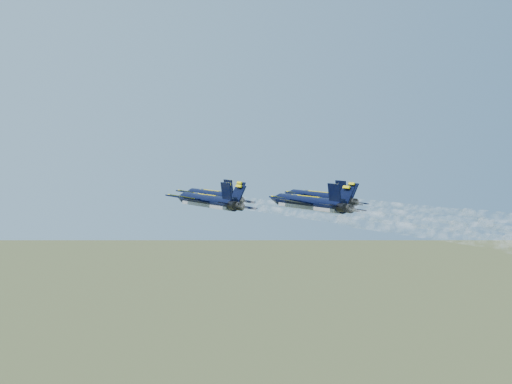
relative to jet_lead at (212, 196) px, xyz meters
name	(u,v)px	position (x,y,z in m)	size (l,w,h in m)	color
jet_lead	(212,196)	(0.00, 0.00, 0.00)	(13.77, 18.28, 4.30)	black
jet_left	(207,201)	(-6.50, -15.58, 0.00)	(13.77, 18.28, 4.30)	black
jet_right	(319,198)	(13.46, -12.07, 0.00)	(13.77, 18.28, 4.30)	black
jet_slot	(309,203)	(4.50, -25.94, 0.00)	(13.77, 18.28, 4.30)	black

